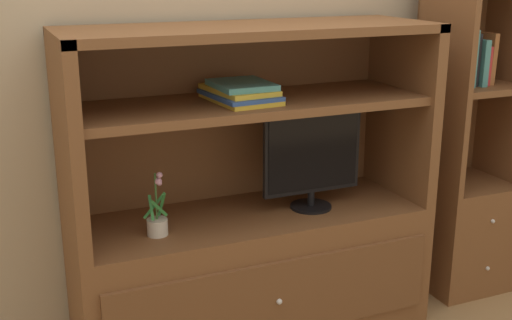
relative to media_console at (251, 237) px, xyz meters
name	(u,v)px	position (x,y,z in m)	size (l,w,h in m)	color
painted_rear_wall	(220,5)	(0.00, 0.34, 0.96)	(6.00, 0.10, 2.80)	tan
media_console	(251,237)	(0.00, 0.00, 0.00)	(1.52, 0.57, 1.34)	brown
tv_monitor	(312,157)	(0.26, -0.05, 0.35)	(0.45, 0.18, 0.43)	black
potted_plant	(157,222)	(-0.43, -0.08, 0.17)	(0.10, 0.08, 0.26)	beige
magazine_stack	(240,92)	(-0.05, -0.01, 0.64)	(0.26, 0.37, 0.08)	gold
bookshelf_tall	(465,183)	(1.15, 0.00, 0.10)	(0.43, 0.41, 1.59)	brown
upright_book_row	(468,59)	(1.09, -0.01, 0.71)	(0.21, 0.18, 0.26)	purple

